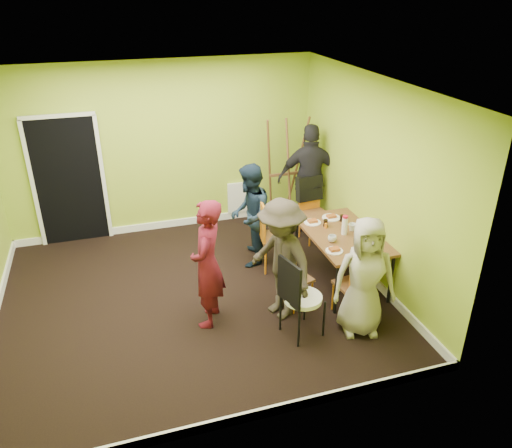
% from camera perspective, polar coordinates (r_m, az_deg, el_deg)
% --- Properties ---
extents(ground, '(5.00, 5.00, 0.00)m').
position_cam_1_polar(ground, '(6.86, -7.07, -8.29)').
color(ground, black).
rests_on(ground, ground).
extents(room_walls, '(5.04, 4.54, 2.82)m').
position_cam_1_polar(room_walls, '(6.40, -7.83, -0.79)').
color(room_walls, '#A5C131').
rests_on(room_walls, ground).
extents(dining_table, '(0.90, 1.50, 0.75)m').
position_cam_1_polar(dining_table, '(6.92, 9.80, -1.46)').
color(dining_table, black).
rests_on(dining_table, ground).
extents(chair_left_far, '(0.49, 0.49, 1.06)m').
position_cam_1_polar(chair_left_far, '(7.19, 1.59, -0.86)').
color(chair_left_far, orange).
rests_on(chair_left_far, ground).
extents(chair_left_near, '(0.44, 0.44, 0.85)m').
position_cam_1_polar(chair_left_near, '(6.40, 4.15, -5.83)').
color(chair_left_near, orange).
rests_on(chair_left_near, ground).
extents(chair_back_end, '(0.47, 0.54, 1.03)m').
position_cam_1_polar(chair_back_end, '(8.12, 6.24, 3.33)').
color(chair_back_end, orange).
rests_on(chair_back_end, ground).
extents(chair_front_end, '(0.43, 0.43, 0.91)m').
position_cam_1_polar(chair_front_end, '(6.30, 11.37, -6.52)').
color(chair_front_end, orange).
rests_on(chair_front_end, ground).
extents(chair_bentwood, '(0.51, 0.50, 1.06)m').
position_cam_1_polar(chair_bentwood, '(5.85, 4.82, -7.99)').
color(chair_bentwood, black).
rests_on(chair_bentwood, ground).
extents(easel, '(0.76, 0.71, 1.89)m').
position_cam_1_polar(easel, '(8.48, 3.33, 5.95)').
color(easel, brown).
rests_on(easel, ground).
extents(plate_near_left, '(0.24, 0.24, 0.01)m').
position_cam_1_polar(plate_near_left, '(7.13, 6.47, 0.19)').
color(plate_near_left, white).
rests_on(plate_near_left, dining_table).
extents(plate_near_right, '(0.22, 0.22, 0.01)m').
position_cam_1_polar(plate_near_right, '(6.43, 8.94, -3.05)').
color(plate_near_right, white).
rests_on(plate_near_right, dining_table).
extents(plate_far_back, '(0.27, 0.27, 0.01)m').
position_cam_1_polar(plate_far_back, '(7.31, 8.60, 0.73)').
color(plate_far_back, white).
rests_on(plate_far_back, dining_table).
extents(plate_far_front, '(0.21, 0.21, 0.01)m').
position_cam_1_polar(plate_far_front, '(6.44, 12.46, -3.32)').
color(plate_far_front, white).
rests_on(plate_far_front, dining_table).
extents(plate_wall_back, '(0.22, 0.22, 0.01)m').
position_cam_1_polar(plate_wall_back, '(7.11, 11.62, -0.31)').
color(plate_wall_back, white).
rests_on(plate_wall_back, dining_table).
extents(plate_wall_front, '(0.22, 0.22, 0.01)m').
position_cam_1_polar(plate_wall_front, '(6.89, 12.10, -1.23)').
color(plate_wall_front, white).
rests_on(plate_wall_front, dining_table).
extents(thermos, '(0.08, 0.08, 0.24)m').
position_cam_1_polar(thermos, '(6.83, 10.09, -0.23)').
color(thermos, white).
rests_on(thermos, dining_table).
extents(blue_bottle, '(0.07, 0.07, 0.22)m').
position_cam_1_polar(blue_bottle, '(6.73, 11.99, -0.95)').
color(blue_bottle, blue).
rests_on(blue_bottle, dining_table).
extents(orange_bottle, '(0.04, 0.04, 0.07)m').
position_cam_1_polar(orange_bottle, '(6.99, 7.99, -0.20)').
color(orange_bottle, orange).
rests_on(orange_bottle, dining_table).
extents(glass_mid, '(0.06, 0.06, 0.10)m').
position_cam_1_polar(glass_mid, '(7.04, 7.95, 0.13)').
color(glass_mid, black).
rests_on(glass_mid, dining_table).
extents(glass_back, '(0.06, 0.06, 0.09)m').
position_cam_1_polar(glass_back, '(7.22, 9.77, 0.67)').
color(glass_back, black).
rests_on(glass_back, dining_table).
extents(glass_front, '(0.07, 0.07, 0.10)m').
position_cam_1_polar(glass_front, '(6.48, 12.47, -2.72)').
color(glass_front, black).
rests_on(glass_front, dining_table).
extents(cup_a, '(0.11, 0.11, 0.09)m').
position_cam_1_polar(cup_a, '(6.64, 8.70, -1.66)').
color(cup_a, white).
rests_on(cup_a, dining_table).
extents(cup_b, '(0.11, 0.11, 0.10)m').
position_cam_1_polar(cup_b, '(6.98, 10.95, -0.36)').
color(cup_b, white).
rests_on(cup_b, dining_table).
extents(person_standing, '(0.60, 0.70, 1.64)m').
position_cam_1_polar(person_standing, '(5.98, -5.58, -4.58)').
color(person_standing, '#530E1A').
rests_on(person_standing, ground).
extents(person_left_far, '(0.82, 0.91, 1.54)m').
position_cam_1_polar(person_left_far, '(7.26, -0.71, 0.99)').
color(person_left_far, '#142232').
rests_on(person_left_far, ground).
extents(person_left_near, '(0.90, 1.16, 1.58)m').
position_cam_1_polar(person_left_near, '(6.10, 2.87, -4.10)').
color(person_left_near, '#2E281F').
rests_on(person_left_near, ground).
extents(person_back_end, '(1.16, 0.75, 1.83)m').
position_cam_1_polar(person_back_end, '(8.24, 6.24, 5.10)').
color(person_back_end, black).
rests_on(person_back_end, ground).
extents(person_front_end, '(0.83, 0.65, 1.50)m').
position_cam_1_polar(person_front_end, '(5.96, 12.30, -5.96)').
color(person_front_end, gray).
rests_on(person_front_end, ground).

